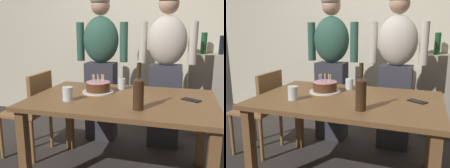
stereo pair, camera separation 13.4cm
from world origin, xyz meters
TOP-DOWN VIEW (x-y plane):
  - back_wall at (0.00, 1.55)m, footprint 5.20×0.10m
  - dining_table at (0.00, 0.00)m, footprint 1.50×0.96m
  - birthday_cake at (-0.25, 0.12)m, footprint 0.28×0.28m
  - water_glass_near at (-0.39, -0.20)m, footprint 0.08×0.08m
  - water_glass_far at (-0.07, 0.30)m, footprint 0.08×0.08m
  - wine_bottle at (0.18, -0.27)m, footprint 0.08×0.08m
  - cell_phone at (0.55, 0.07)m, footprint 0.16×0.14m
  - person_man_bearded at (-0.43, 0.77)m, footprint 0.61×0.27m
  - person_woman_cardigan at (0.30, 0.77)m, footprint 0.61×0.27m
  - dining_chair at (-0.98, 0.19)m, footprint 0.42×0.42m
  - shelf_cabinet at (0.92, 1.33)m, footprint 0.73×0.30m

SIDE VIEW (x-z plane):
  - shelf_cabinet at x=0.92m, z-range -0.13..1.14m
  - dining_chair at x=-0.98m, z-range 0.08..0.95m
  - dining_table at x=0.00m, z-range 0.27..1.01m
  - cell_phone at x=0.55m, z-range 0.74..0.75m
  - birthday_cake at x=-0.25m, z-range 0.70..0.87m
  - water_glass_far at x=-0.07m, z-range 0.74..0.84m
  - water_glass_near at x=-0.39m, z-range 0.74..0.85m
  - wine_bottle at x=0.18m, z-range 0.70..1.03m
  - person_man_bearded at x=-0.43m, z-range 0.04..1.70m
  - person_woman_cardigan at x=0.30m, z-range 0.04..1.70m
  - back_wall at x=0.00m, z-range 0.00..2.60m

